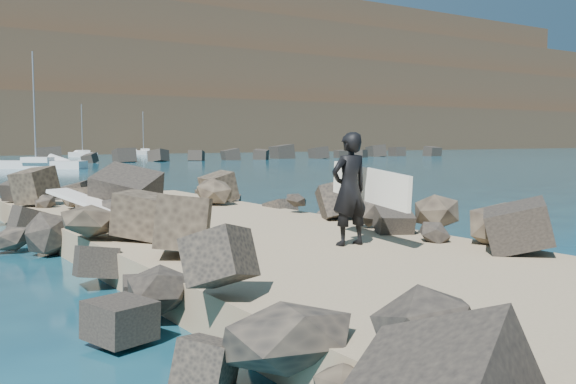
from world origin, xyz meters
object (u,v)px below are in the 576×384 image
object	(u,v)px
surfboard_resting	(95,210)
radome	(329,1)
surfer_with_board	(352,188)
sailboat_c	(36,165)

from	to	relation	value
surfboard_resting	radome	size ratio (longest dim) A/B	0.11
surfer_with_board	sailboat_c	bearing A→B (deg)	84.09
radome	sailboat_c	distance (m)	153.88
surfer_with_board	radome	bearing A→B (deg)	52.90
surfer_with_board	sailboat_c	xyz separation A→B (m)	(4.85, 46.87, -1.25)
surfboard_resting	sailboat_c	world-z (taller)	sailboat_c
radome	surfer_with_board	bearing A→B (deg)	-127.10
surfer_with_board	radome	size ratio (longest dim) A/B	0.12
surfboard_resting	surfer_with_board	size ratio (longest dim) A/B	0.90
surfer_with_board	radome	xyz separation A→B (m)	(112.14, 148.25, 42.22)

